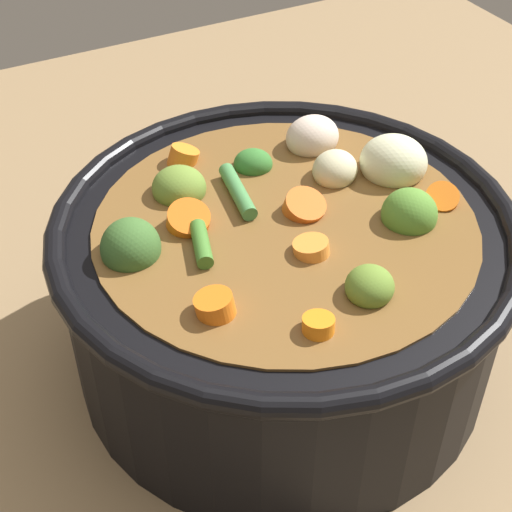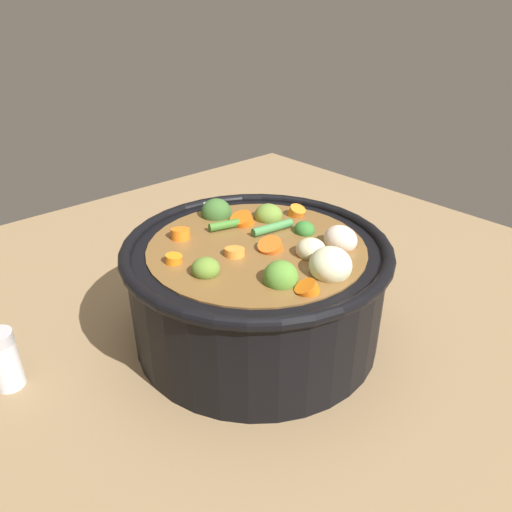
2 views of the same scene
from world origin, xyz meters
The scene contains 2 objects.
ground_plane centered at (0.00, 0.00, 0.00)m, with size 1.10×1.10×0.00m, color #8C704C.
cooking_pot centered at (0.00, 0.00, 0.07)m, with size 0.31×0.31×0.15m.
Camera 1 is at (0.34, -0.20, 0.43)m, focal length 54.06 mm.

